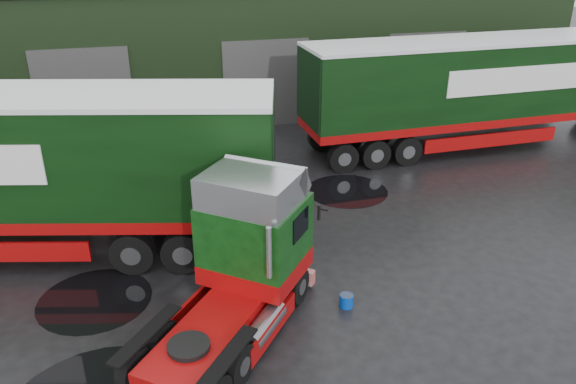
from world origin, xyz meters
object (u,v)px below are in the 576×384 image
Objects in this scene: wash_bucket at (346,301)px; lorry_right at (463,95)px; warehouse at (242,37)px; trailer_left at (2,175)px; tree_back_b at (325,2)px; hero_tractor at (221,273)px.

lorry_right is at bearing 48.22° from wash_bucket.
warehouse is 18.16m from trailer_left.
trailer_left is at bearing -124.51° from tree_back_b.
tree_back_b is (9.25, 30.45, 3.59)m from wash_bucket.
hero_tractor is (-4.32, -20.92, -1.38)m from warehouse.
tree_back_b is (0.81, 21.00, 1.46)m from lorry_right.
lorry_right reaches higher than hero_tractor.
trailer_left reaches higher than lorry_right.
wash_bucket is at bearing -107.27° from trailer_left.
trailer_left is at bearing 171.85° from hero_tractor.
trailer_left is 9.89m from wash_bucket.
hero_tractor is 0.76× the size of tree_back_b.
tree_back_b reaches higher than trailer_left.
tree_back_b reaches higher than lorry_right.
lorry_right is 12.85m from wash_bucket.
hero_tractor is 7.55m from trailer_left.
trailer_left is 30.92m from tree_back_b.
hero_tractor is 16.66× the size of wash_bucket.
trailer_left is (-5.18, 5.47, 0.56)m from hero_tractor.
tree_back_b reaches higher than warehouse.
wash_bucket is at bearing -106.89° from tree_back_b.
wash_bucket is 32.02m from tree_back_b.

